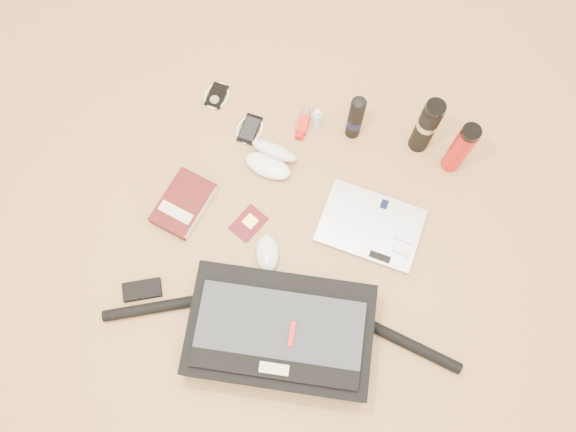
% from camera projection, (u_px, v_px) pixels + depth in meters
% --- Properties ---
extents(ground, '(4.00, 4.00, 0.00)m').
position_uv_depth(ground, '(291.00, 259.00, 1.75)').
color(ground, '#A47644').
rests_on(ground, ground).
extents(messenger_bag, '(1.06, 0.39, 0.15)m').
position_uv_depth(messenger_bag, '(279.00, 332.00, 1.61)').
color(messenger_bag, black).
rests_on(messenger_bag, ground).
extents(laptop, '(0.33, 0.24, 0.03)m').
position_uv_depth(laptop, '(371.00, 226.00, 1.77)').
color(laptop, '#B0B0B3').
rests_on(laptop, ground).
extents(book, '(0.17, 0.23, 0.04)m').
position_uv_depth(book, '(184.00, 204.00, 1.78)').
color(book, '#46100E').
rests_on(book, ground).
extents(passport, '(0.12, 0.13, 0.01)m').
position_uv_depth(passport, '(249.00, 223.00, 1.78)').
color(passport, '#4E0D13').
rests_on(passport, ground).
extents(mouse, '(0.11, 0.14, 0.04)m').
position_uv_depth(mouse, '(267.00, 253.00, 1.73)').
color(mouse, silver).
rests_on(mouse, ground).
extents(sunglasses_case, '(0.18, 0.15, 0.09)m').
position_uv_depth(sunglasses_case, '(271.00, 159.00, 1.82)').
color(sunglasses_case, white).
rests_on(sunglasses_case, ground).
extents(ipod, '(0.09, 0.10, 0.01)m').
position_uv_depth(ipod, '(217.00, 96.00, 1.92)').
color(ipod, black).
rests_on(ipod, ground).
extents(phone, '(0.09, 0.11, 0.01)m').
position_uv_depth(phone, '(250.00, 129.00, 1.88)').
color(phone, black).
rests_on(phone, ground).
extents(inhaler, '(0.03, 0.12, 0.03)m').
position_uv_depth(inhaler, '(303.00, 123.00, 1.88)').
color(inhaler, red).
rests_on(inhaler, ground).
extents(spray_bottle, '(0.04, 0.04, 0.11)m').
position_uv_depth(spray_bottle, '(317.00, 120.00, 1.84)').
color(spray_bottle, '#B3DEF6').
rests_on(spray_bottle, ground).
extents(aerosol_can, '(0.06, 0.06, 0.21)m').
position_uv_depth(aerosol_can, '(356.00, 118.00, 1.78)').
color(aerosol_can, black).
rests_on(aerosol_can, ground).
extents(thermos_black, '(0.07, 0.07, 0.25)m').
position_uv_depth(thermos_black, '(426.00, 126.00, 1.75)').
color(thermos_black, black).
rests_on(thermos_black, ground).
extents(thermos_red, '(0.08, 0.08, 0.24)m').
position_uv_depth(thermos_red, '(460.00, 148.00, 1.73)').
color(thermos_red, '#B51512').
rests_on(thermos_red, ground).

